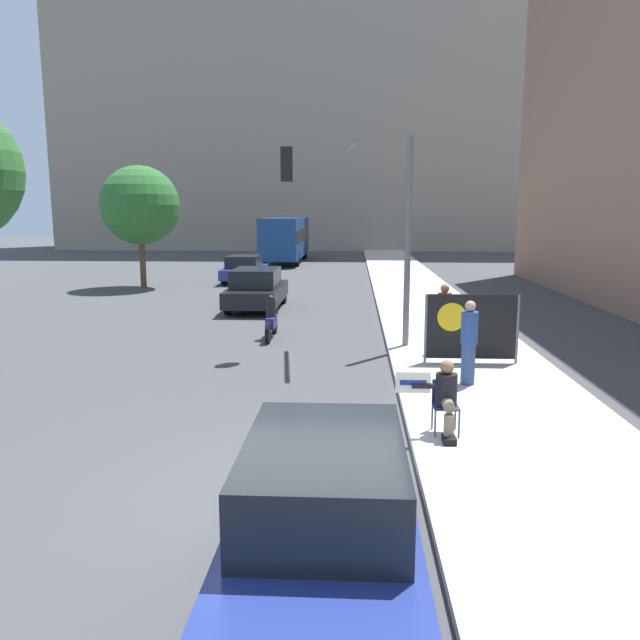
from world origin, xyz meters
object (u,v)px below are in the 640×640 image
protest_banner (471,327)px  city_bus_on_road (286,237)px  seated_protester (445,396)px  parked_car_curbside (325,513)px  jogger_on_sidewalk (469,342)px  traffic_light_pole (361,205)px  pedestrian_behind (444,318)px  car_on_road_nearest (257,289)px  car_on_road_midblock (245,269)px  street_tree_midblock (140,205)px  motorcycle_on_road (271,320)px

protest_banner → city_bus_on_road: size_ratio=0.20×
seated_protester → protest_banner: size_ratio=0.55×
seated_protester → parked_car_curbside: bearing=-90.4°
jogger_on_sidewalk → traffic_light_pole: 5.04m
pedestrian_behind → car_on_road_nearest: (-5.90, 7.67, -0.25)m
protest_banner → car_on_road_midblock: 19.77m
street_tree_midblock → city_bus_on_road: bearing=71.9°
jogger_on_sidewalk → pedestrian_behind: (-0.08, 2.97, -0.00)m
traffic_light_pole → city_bus_on_road: (-5.12, 29.18, -1.94)m
seated_protester → motorcycle_on_road: bearing=138.3°
protest_banner → motorcycle_on_road: 6.05m
seated_protester → traffic_light_pole: size_ratio=0.22×
parked_car_curbside → car_on_road_nearest: bearing=100.9°
car_on_road_nearest → city_bus_on_road: city_bus_on_road is taller
pedestrian_behind → car_on_road_midblock: size_ratio=0.38×
car_on_road_midblock → seated_protester: bearing=-72.6°
seated_protester → car_on_road_nearest: 14.54m
street_tree_midblock → seated_protester: bearing=-59.8°
car_on_road_nearest → street_tree_midblock: bearing=135.8°
street_tree_midblock → parked_car_curbside: bearing=-67.5°
traffic_light_pole → motorcycle_on_road: (-2.54, 1.50, -3.24)m
jogger_on_sidewalk → car_on_road_midblock: jogger_on_sidewalk is taller
car_on_road_midblock → city_bus_on_road: (0.75, 13.05, 1.15)m
seated_protester → car_on_road_nearest: (-5.09, 13.62, -0.01)m
seated_protester → motorcycle_on_road: (-3.81, 8.10, -0.22)m
parked_car_curbside → street_tree_midblock: street_tree_midblock is taller
car_on_road_midblock → city_bus_on_road: bearing=86.7°
seated_protester → pedestrian_behind: size_ratio=0.69×
seated_protester → car_on_road_nearest: size_ratio=0.26×
street_tree_midblock → jogger_on_sidewalk: bearing=-53.7°
motorcycle_on_road → street_tree_midblock: 14.54m
seated_protester → car_on_road_midblock: car_on_road_midblock is taller
jogger_on_sidewalk → motorcycle_on_road: size_ratio=0.84×
protest_banner → car_on_road_midblock: (-8.41, 17.89, -0.29)m
jogger_on_sidewalk → car_on_road_nearest: (-5.98, 10.64, -0.25)m
traffic_light_pole → car_on_road_midblock: (-5.87, 16.14, -3.09)m
city_bus_on_road → street_tree_midblock: 16.81m
traffic_light_pole → city_bus_on_road: traffic_light_pole is taller
jogger_on_sidewalk → city_bus_on_road: (-7.28, 32.80, 0.84)m
pedestrian_behind → motorcycle_on_road: 5.12m
seated_protester → protest_banner: 5.01m
traffic_light_pole → pedestrian_behind: bearing=-17.3°
motorcycle_on_road → car_on_road_midblock: bearing=102.8°
street_tree_midblock → car_on_road_midblock: bearing=32.3°
car_on_road_midblock → jogger_on_sidewalk: bearing=-67.9°
pedestrian_behind → traffic_light_pole: 3.53m
seated_protester → protest_banner: bearing=98.4°
car_on_road_nearest → street_tree_midblock: size_ratio=0.80×
jogger_on_sidewalk → parked_car_curbside: bearing=38.7°
traffic_light_pole → car_on_road_midblock: size_ratio=1.18×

